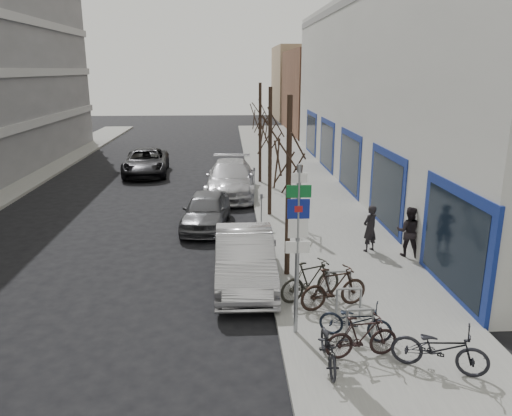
{
  "coord_description": "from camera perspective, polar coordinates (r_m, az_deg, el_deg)",
  "views": [
    {
      "loc": [
        0.87,
        -10.57,
        6.18
      ],
      "look_at": [
        1.7,
        4.39,
        2.0
      ],
      "focal_mm": 35.0,
      "sensor_mm": 36.0,
      "label": 1
    }
  ],
  "objects": [
    {
      "name": "bike_near_right",
      "position": [
        11.28,
        11.99,
        -14.15
      ],
      "size": [
        1.69,
        0.68,
        1.0
      ],
      "primitive_type": "imported",
      "rotation": [
        0.0,
        0.0,
        1.69
      ],
      "color": "black",
      "rests_on": "sidewalk_east"
    },
    {
      "name": "highway_sign_pole",
      "position": [
        11.3,
        4.78,
        -3.7
      ],
      "size": [
        0.55,
        0.1,
        4.2
      ],
      "color": "gray",
      "rests_on": "ground"
    },
    {
      "name": "tree_far",
      "position": [
        27.2,
        0.48,
        11.2
      ],
      "size": [
        1.8,
        1.8,
        5.5
      ],
      "color": "black",
      "rests_on": "ground"
    },
    {
      "name": "tree_near",
      "position": [
        14.33,
        3.81,
        7.22
      ],
      "size": [
        1.8,
        1.8,
        5.5
      ],
      "color": "black",
      "rests_on": "ground"
    },
    {
      "name": "bike_mid_inner",
      "position": [
        13.63,
        6.26,
        -8.13
      ],
      "size": [
        1.94,
        1.26,
        1.14
      ],
      "primitive_type": "imported",
      "rotation": [
        0.0,
        0.0,
        1.98
      ],
      "color": "black",
      "rests_on": "sidewalk_east"
    },
    {
      "name": "ground",
      "position": [
        12.27,
        -7.05,
        -14.77
      ],
      "size": [
        120.0,
        120.0,
        0.0
      ],
      "primitive_type": "plane",
      "color": "black",
      "rests_on": "ground"
    },
    {
      "name": "bike_mid_curb",
      "position": [
        11.96,
        11.31,
        -12.2
      ],
      "size": [
        1.75,
        1.09,
        1.03
      ],
      "primitive_type": "imported",
      "rotation": [
        0.0,
        0.0,
        1.19
      ],
      "color": "black",
      "rests_on": "sidewalk_east"
    },
    {
      "name": "lane_car",
      "position": [
        31.02,
        -12.46,
        5.16
      ],
      "size": [
        2.92,
        5.67,
        1.53
      ],
      "primitive_type": "imported",
      "rotation": [
        0.0,
        0.0,
        0.07
      ],
      "color": "black",
      "rests_on": "ground"
    },
    {
      "name": "pedestrian_near",
      "position": [
        17.39,
        12.89,
        -2.29
      ],
      "size": [
        0.71,
        0.64,
        1.62
      ],
      "primitive_type": "imported",
      "rotation": [
        0.0,
        0.0,
        3.71
      ],
      "color": "black",
      "rests_on": "sidewalk_east"
    },
    {
      "name": "brick_building_far",
      "position": [
        52.05,
        10.56,
        12.93
      ],
      "size": [
        12.0,
        14.0,
        8.0
      ],
      "primitive_type": "cube",
      "color": "brown",
      "rests_on": "ground"
    },
    {
      "name": "parked_car_front",
      "position": [
        14.79,
        -1.31,
        -5.76
      ],
      "size": [
        1.7,
        4.85,
        1.59
      ],
      "primitive_type": "imported",
      "rotation": [
        0.0,
        0.0,
        0.0
      ],
      "color": "#B2B1B6",
      "rests_on": "ground"
    },
    {
      "name": "bike_rack",
      "position": [
        12.8,
        10.54,
        -10.25
      ],
      "size": [
        0.66,
        2.26,
        0.83
      ],
      "color": "gray",
      "rests_on": "sidewalk_east"
    },
    {
      "name": "tree_mid",
      "position": [
        20.75,
        1.63,
        9.83
      ],
      "size": [
        1.8,
        1.8,
        5.5
      ],
      "color": "black",
      "rests_on": "ground"
    },
    {
      "name": "bike_far_inner",
      "position": [
        13.23,
        8.89,
        -8.94
      ],
      "size": [
        1.99,
        1.09,
        1.16
      ],
      "primitive_type": "imported",
      "rotation": [
        0.0,
        0.0,
        1.86
      ],
      "color": "black",
      "rests_on": "sidewalk_east"
    },
    {
      "name": "meter_front",
      "position": [
        14.61,
        2.06,
        -5.54
      ],
      "size": [
        0.1,
        0.08,
        1.27
      ],
      "color": "gray",
      "rests_on": "sidewalk_east"
    },
    {
      "name": "bike_near_left",
      "position": [
        10.89,
        8.34,
        -15.08
      ],
      "size": [
        0.54,
        1.67,
        1.01
      ],
      "primitive_type": "imported",
      "rotation": [
        0.0,
        0.0,
        -0.02
      ],
      "color": "black",
      "rests_on": "sidewalk_east"
    },
    {
      "name": "sidewalk_east",
      "position": [
        21.76,
        6.54,
        -0.81
      ],
      "size": [
        5.0,
        70.0,
        0.15
      ],
      "primitive_type": "cube",
      "color": "slate",
      "rests_on": "ground"
    },
    {
      "name": "parked_car_mid",
      "position": [
        20.1,
        -5.73,
        -0.26
      ],
      "size": [
        2.12,
        4.37,
        1.44
      ],
      "primitive_type": "imported",
      "rotation": [
        0.0,
        0.0,
        -0.1
      ],
      "color": "#535358",
      "rests_on": "ground"
    },
    {
      "name": "meter_mid",
      "position": [
        19.82,
        0.63,
        0.18
      ],
      "size": [
        0.1,
        0.08,
        1.27
      ],
      "color": "gray",
      "rests_on": "sidewalk_east"
    },
    {
      "name": "pedestrian_far",
      "position": [
        17.28,
        17.06,
        -2.55
      ],
      "size": [
        0.74,
        0.63,
        1.71
      ],
      "primitive_type": "imported",
      "rotation": [
        0.0,
        0.0,
        2.76
      ],
      "color": "black",
      "rests_on": "sidewalk_east"
    },
    {
      "name": "meter_back",
      "position": [
        25.16,
        -0.2,
        3.51
      ],
      "size": [
        0.1,
        0.08,
        1.27
      ],
      "color": "gray",
      "rests_on": "sidewalk_east"
    },
    {
      "name": "bike_far_curb",
      "position": [
        11.24,
        20.3,
        -14.41
      ],
      "size": [
        2.01,
        1.33,
        1.18
      ],
      "primitive_type": "imported",
      "rotation": [
        0.0,
        0.0,
        1.15
      ],
      "color": "black",
      "rests_on": "sidewalk_east"
    },
    {
      "name": "parked_car_back",
      "position": [
        25.22,
        -2.94,
        3.37
      ],
      "size": [
        2.64,
        5.99,
        1.71
      ],
      "primitive_type": "imported",
      "rotation": [
        0.0,
        0.0,
        -0.04
      ],
      "color": "#B7B6BB",
      "rests_on": "ground"
    },
    {
      "name": "tan_building_far",
      "position": [
        66.8,
        7.95,
        13.99
      ],
      "size": [
        13.0,
        12.0,
        9.0
      ],
      "primitive_type": "cube",
      "color": "#937A5B",
      "rests_on": "ground"
    }
  ]
}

